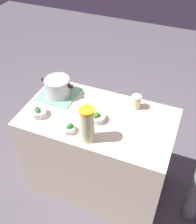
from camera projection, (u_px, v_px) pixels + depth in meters
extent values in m
plane|color=#544E56|center=(98.00, 181.00, 2.80)|extent=(8.00, 8.00, 0.00)
cube|color=#C2B299|center=(98.00, 152.00, 2.51)|extent=(1.25, 0.71, 0.89)
cube|color=#66A57F|center=(58.00, 94.00, 2.43)|extent=(0.32, 0.32, 0.01)
cylinder|color=#B7B7BC|center=(58.00, 87.00, 2.38)|extent=(0.22, 0.22, 0.15)
torus|color=#99999E|center=(57.00, 80.00, 2.33)|extent=(0.23, 0.23, 0.01)
cube|color=black|center=(44.00, 80.00, 2.38)|extent=(0.04, 0.02, 0.02)
cube|color=black|center=(70.00, 86.00, 2.31)|extent=(0.04, 0.02, 0.02)
cylinder|color=beige|center=(87.00, 126.00, 1.95)|extent=(0.11, 0.11, 0.27)
cylinder|color=yellow|center=(86.00, 110.00, 1.85)|extent=(0.11, 0.11, 0.02)
ellipsoid|color=yellow|center=(89.00, 120.00, 1.90)|extent=(0.04, 0.04, 0.01)
cylinder|color=beige|center=(136.00, 102.00, 2.27)|extent=(0.08, 0.08, 0.11)
cylinder|color=#B2AD99|center=(137.00, 97.00, 2.23)|extent=(0.09, 0.09, 0.01)
cylinder|color=silver|center=(97.00, 118.00, 2.17)|extent=(0.14, 0.14, 0.05)
ellipsoid|color=#3B6C1A|center=(97.00, 116.00, 2.15)|extent=(0.05, 0.05, 0.06)
ellipsoid|color=#1F691E|center=(95.00, 117.00, 2.14)|extent=(0.04, 0.04, 0.05)
ellipsoid|color=#396633|center=(95.00, 118.00, 2.14)|extent=(0.04, 0.04, 0.05)
cylinder|color=silver|center=(68.00, 129.00, 2.07)|extent=(0.10, 0.10, 0.04)
ellipsoid|color=#236B1B|center=(70.00, 126.00, 2.06)|extent=(0.05, 0.05, 0.05)
ellipsoid|color=#216620|center=(69.00, 128.00, 2.06)|extent=(0.04, 0.04, 0.05)
ellipsoid|color=#257D2F|center=(71.00, 126.00, 2.07)|extent=(0.04, 0.04, 0.04)
cylinder|color=silver|center=(38.00, 113.00, 2.21)|extent=(0.14, 0.14, 0.05)
ellipsoid|color=#386730|center=(38.00, 112.00, 2.18)|extent=(0.04, 0.04, 0.05)
ellipsoid|color=#3D792B|center=(37.00, 109.00, 2.20)|extent=(0.04, 0.04, 0.04)
ellipsoid|color=#25652E|center=(37.00, 110.00, 2.19)|extent=(0.05, 0.05, 0.05)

